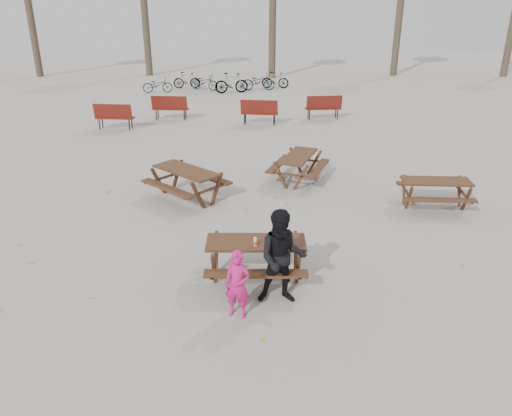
{
  "coord_description": "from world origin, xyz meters",
  "views": [
    {
      "loc": [
        0.0,
        -8.04,
        4.88
      ],
      "look_at": [
        0.0,
        1.0,
        1.0
      ],
      "focal_mm": 35.0,
      "sensor_mm": 36.0,
      "label": 1
    }
  ],
  "objects_px": {
    "main_picnic_table": "(256,250)",
    "picnic_table_east": "(435,194)",
    "adult": "(282,258)",
    "food_tray": "(276,243)",
    "picnic_table_far": "(298,168)",
    "soda_bottle": "(255,242)",
    "picnic_table_north": "(187,184)",
    "child": "(238,285)"
  },
  "relations": [
    {
      "from": "main_picnic_table",
      "to": "picnic_table_east",
      "type": "xyz_separation_m",
      "value": [
        4.41,
        3.4,
        -0.23
      ]
    },
    {
      "from": "adult",
      "to": "picnic_table_east",
      "type": "height_order",
      "value": "adult"
    },
    {
      "from": "food_tray",
      "to": "picnic_table_east",
      "type": "bearing_deg",
      "value": 40.84
    },
    {
      "from": "picnic_table_east",
      "to": "picnic_table_far",
      "type": "relative_size",
      "value": 0.95
    },
    {
      "from": "soda_bottle",
      "to": "picnic_table_north",
      "type": "height_order",
      "value": "soda_bottle"
    },
    {
      "from": "soda_bottle",
      "to": "adult",
      "type": "xyz_separation_m",
      "value": [
        0.45,
        -0.56,
        -0.0
      ]
    },
    {
      "from": "soda_bottle",
      "to": "child",
      "type": "xyz_separation_m",
      "value": [
        -0.28,
        -1.0,
        -0.26
      ]
    },
    {
      "from": "picnic_table_east",
      "to": "adult",
      "type": "bearing_deg",
      "value": -130.68
    },
    {
      "from": "child",
      "to": "picnic_table_north",
      "type": "relative_size",
      "value": 0.63
    },
    {
      "from": "soda_bottle",
      "to": "picnic_table_far",
      "type": "bearing_deg",
      "value": 77.7
    },
    {
      "from": "food_tray",
      "to": "picnic_table_north",
      "type": "relative_size",
      "value": 0.1
    },
    {
      "from": "food_tray",
      "to": "soda_bottle",
      "type": "bearing_deg",
      "value": -169.3
    },
    {
      "from": "picnic_table_north",
      "to": "adult",
      "type": "bearing_deg",
      "value": -22.66
    },
    {
      "from": "soda_bottle",
      "to": "adult",
      "type": "height_order",
      "value": "adult"
    },
    {
      "from": "adult",
      "to": "picnic_table_far",
      "type": "relative_size",
      "value": 0.98
    },
    {
      "from": "main_picnic_table",
      "to": "picnic_table_north",
      "type": "height_order",
      "value": "picnic_table_north"
    },
    {
      "from": "adult",
      "to": "picnic_table_east",
      "type": "xyz_separation_m",
      "value": [
        3.97,
        4.14,
        -0.49
      ]
    },
    {
      "from": "food_tray",
      "to": "child",
      "type": "height_order",
      "value": "child"
    },
    {
      "from": "child",
      "to": "picnic_table_far",
      "type": "distance_m",
      "value": 6.67
    },
    {
      "from": "adult",
      "to": "picnic_table_far",
      "type": "bearing_deg",
      "value": 82.99
    },
    {
      "from": "soda_bottle",
      "to": "adult",
      "type": "distance_m",
      "value": 0.72
    },
    {
      "from": "food_tray",
      "to": "adult",
      "type": "distance_m",
      "value": 0.64
    },
    {
      "from": "adult",
      "to": "picnic_table_north",
      "type": "bearing_deg",
      "value": 115.31
    },
    {
      "from": "child",
      "to": "adult",
      "type": "height_order",
      "value": "adult"
    },
    {
      "from": "adult",
      "to": "picnic_table_east",
      "type": "bearing_deg",
      "value": 46.19
    },
    {
      "from": "soda_bottle",
      "to": "picnic_table_north",
      "type": "distance_m",
      "value": 4.51
    },
    {
      "from": "soda_bottle",
      "to": "picnic_table_east",
      "type": "height_order",
      "value": "soda_bottle"
    },
    {
      "from": "picnic_table_north",
      "to": "picnic_table_far",
      "type": "distance_m",
      "value": 3.27
    },
    {
      "from": "adult",
      "to": "picnic_table_north",
      "type": "xyz_separation_m",
      "value": [
        -2.21,
        4.69,
        -0.45
      ]
    },
    {
      "from": "soda_bottle",
      "to": "picnic_table_north",
      "type": "relative_size",
      "value": 0.09
    },
    {
      "from": "soda_bottle",
      "to": "picnic_table_far",
      "type": "height_order",
      "value": "soda_bottle"
    },
    {
      "from": "child",
      "to": "picnic_table_east",
      "type": "xyz_separation_m",
      "value": [
        4.71,
        4.57,
        -0.23
      ]
    },
    {
      "from": "adult",
      "to": "food_tray",
      "type": "bearing_deg",
      "value": 97.16
    },
    {
      "from": "food_tray",
      "to": "picnic_table_far",
      "type": "xyz_separation_m",
      "value": [
        0.83,
        5.44,
        -0.42
      ]
    },
    {
      "from": "adult",
      "to": "picnic_table_north",
      "type": "relative_size",
      "value": 0.91
    },
    {
      "from": "main_picnic_table",
      "to": "picnic_table_far",
      "type": "xyz_separation_m",
      "value": [
        1.19,
        5.33,
        -0.21
      ]
    },
    {
      "from": "soda_bottle",
      "to": "picnic_table_east",
      "type": "bearing_deg",
      "value": 38.93
    },
    {
      "from": "food_tray",
      "to": "main_picnic_table",
      "type": "bearing_deg",
      "value": 163.79
    },
    {
      "from": "picnic_table_east",
      "to": "picnic_table_north",
      "type": "distance_m",
      "value": 6.21
    },
    {
      "from": "child",
      "to": "picnic_table_far",
      "type": "bearing_deg",
      "value": 92.53
    },
    {
      "from": "food_tray",
      "to": "soda_bottle",
      "type": "xyz_separation_m",
      "value": [
        -0.37,
        -0.07,
        0.05
      ]
    },
    {
      "from": "food_tray",
      "to": "child",
      "type": "bearing_deg",
      "value": -121.57
    }
  ]
}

